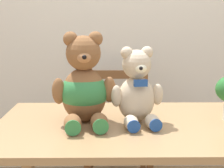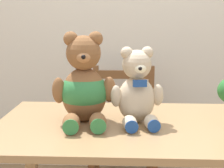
# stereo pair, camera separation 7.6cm
# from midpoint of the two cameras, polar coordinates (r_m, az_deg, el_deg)

# --- Properties ---
(wall_back) EXTENTS (8.00, 0.04, 2.60)m
(wall_back) POSITION_cam_midpoint_polar(r_m,az_deg,el_deg) (2.48, 4.98, 13.28)
(wall_back) COLOR silver
(wall_back) RESTS_ON ground_plane
(dining_table) EXTENTS (1.31, 0.71, 0.77)m
(dining_table) POSITION_cam_midpoint_polar(r_m,az_deg,el_deg) (1.49, 6.32, -11.65)
(dining_table) COLOR #9E7A51
(dining_table) RESTS_ON ground_plane
(wooden_chair_behind) EXTENTS (0.45, 0.43, 0.90)m
(wooden_chair_behind) POSITION_cam_midpoint_polar(r_m,az_deg,el_deg) (2.24, 3.02, -8.35)
(wooden_chair_behind) COLOR brown
(wooden_chair_behind) RESTS_ON ground_plane
(teddy_bear_left) EXTENTS (0.29, 0.31, 0.42)m
(teddy_bear_left) POSITION_cam_midpoint_polar(r_m,az_deg,el_deg) (1.43, -3.60, -0.51)
(teddy_bear_left) COLOR brown
(teddy_bear_left) RESTS_ON dining_table
(teddy_bear_right) EXTENTS (0.25, 0.26, 0.35)m
(teddy_bear_right) POSITION_cam_midpoint_polar(r_m,az_deg,el_deg) (1.42, 6.11, -1.24)
(teddy_bear_right) COLOR beige
(teddy_bear_right) RESTS_ON dining_table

